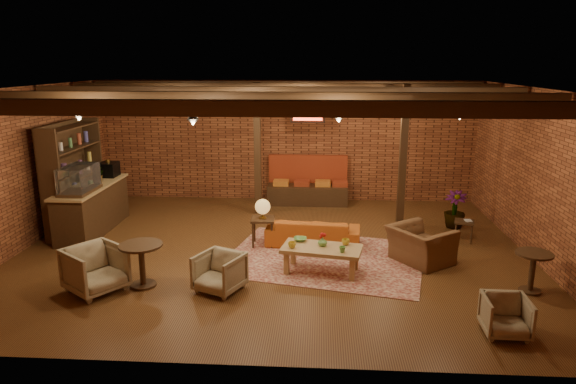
# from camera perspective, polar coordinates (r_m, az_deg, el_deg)

# --- Properties ---
(floor) EXTENTS (10.00, 10.00, 0.00)m
(floor) POSITION_cam_1_polar(r_m,az_deg,el_deg) (10.35, -1.70, -6.53)
(floor) COLOR #381D0E
(floor) RESTS_ON ground
(ceiling) EXTENTS (10.00, 8.00, 0.02)m
(ceiling) POSITION_cam_1_polar(r_m,az_deg,el_deg) (9.68, -1.84, 11.46)
(ceiling) COLOR black
(ceiling) RESTS_ON wall_back
(wall_back) EXTENTS (10.00, 0.02, 3.20)m
(wall_back) POSITION_cam_1_polar(r_m,az_deg,el_deg) (13.81, -0.22, 5.68)
(wall_back) COLOR brown
(wall_back) RESTS_ON ground
(wall_front) EXTENTS (10.00, 0.02, 3.20)m
(wall_front) POSITION_cam_1_polar(r_m,az_deg,el_deg) (6.07, -5.28, -5.86)
(wall_front) COLOR brown
(wall_front) RESTS_ON ground
(wall_left) EXTENTS (0.02, 8.00, 3.20)m
(wall_left) POSITION_cam_1_polar(r_m,az_deg,el_deg) (11.48, -27.48, 2.25)
(wall_left) COLOR brown
(wall_left) RESTS_ON ground
(wall_right) EXTENTS (0.02, 8.00, 3.20)m
(wall_right) POSITION_cam_1_polar(r_m,az_deg,el_deg) (10.66, 26.08, 1.59)
(wall_right) COLOR brown
(wall_right) RESTS_ON ground
(ceiling_beams) EXTENTS (9.80, 6.40, 0.22)m
(ceiling_beams) POSITION_cam_1_polar(r_m,az_deg,el_deg) (9.68, -1.83, 10.75)
(ceiling_beams) COLOR #312010
(ceiling_beams) RESTS_ON ceiling
(ceiling_pipe) EXTENTS (9.60, 0.12, 0.12)m
(ceiling_pipe) POSITION_cam_1_polar(r_m,az_deg,el_deg) (11.29, -1.05, 10.11)
(ceiling_pipe) COLOR black
(ceiling_pipe) RESTS_ON ceiling
(post_left) EXTENTS (0.16, 0.16, 3.20)m
(post_left) POSITION_cam_1_polar(r_m,az_deg,el_deg) (12.49, -3.41, 4.72)
(post_left) COLOR #312010
(post_left) RESTS_ON ground
(post_right) EXTENTS (0.16, 0.16, 3.20)m
(post_right) POSITION_cam_1_polar(r_m,az_deg,el_deg) (11.96, 12.66, 3.96)
(post_right) COLOR #312010
(post_right) RESTS_ON ground
(service_counter) EXTENTS (0.80, 2.50, 1.60)m
(service_counter) POSITION_cam_1_polar(r_m,az_deg,el_deg) (12.10, -21.00, -0.42)
(service_counter) COLOR #312010
(service_counter) RESTS_ON ground
(plant_counter) EXTENTS (0.35, 0.39, 0.30)m
(plant_counter) POSITION_cam_1_polar(r_m,az_deg,el_deg) (12.14, -20.36, 1.73)
(plant_counter) COLOR #337F33
(plant_counter) RESTS_ON service_counter
(shelving_hutch) EXTENTS (0.52, 2.00, 2.40)m
(shelving_hutch) POSITION_cam_1_polar(r_m,az_deg,el_deg) (12.27, -22.67, 1.54)
(shelving_hutch) COLOR #312010
(shelving_hutch) RESTS_ON ground
(banquette) EXTENTS (2.10, 0.70, 1.00)m
(banquette) POSITION_cam_1_polar(r_m,az_deg,el_deg) (13.56, 2.19, 0.76)
(banquette) COLOR maroon
(banquette) RESTS_ON ground
(service_sign) EXTENTS (0.86, 0.06, 0.30)m
(service_sign) POSITION_cam_1_polar(r_m,az_deg,el_deg) (12.80, 2.21, 8.36)
(service_sign) COLOR red
(service_sign) RESTS_ON ceiling
(ceiling_spotlights) EXTENTS (6.40, 4.40, 0.28)m
(ceiling_spotlights) POSITION_cam_1_polar(r_m,az_deg,el_deg) (9.70, -1.82, 9.46)
(ceiling_spotlights) COLOR black
(ceiling_spotlights) RESTS_ON ceiling
(rug) EXTENTS (4.19, 3.53, 0.01)m
(rug) POSITION_cam_1_polar(r_m,az_deg,el_deg) (9.99, 4.08, -7.30)
(rug) COLOR maroon
(rug) RESTS_ON floor
(sofa) EXTENTS (1.96, 0.91, 0.56)m
(sofa) POSITION_cam_1_polar(r_m,az_deg,el_deg) (10.59, 2.81, -4.45)
(sofa) COLOR #AB4F17
(sofa) RESTS_ON floor
(coffee_table) EXTENTS (1.51, 0.94, 0.73)m
(coffee_table) POSITION_cam_1_polar(r_m,az_deg,el_deg) (9.21, 3.69, -6.42)
(coffee_table) COLOR #A87D4E
(coffee_table) RESTS_ON floor
(side_table_lamp) EXTENTS (0.49, 0.49, 0.99)m
(side_table_lamp) POSITION_cam_1_polar(r_m,az_deg,el_deg) (10.41, -2.83, -2.05)
(side_table_lamp) COLOR #312010
(side_table_lamp) RESTS_ON floor
(round_table_left) EXTENTS (0.72, 0.72, 0.75)m
(round_table_left) POSITION_cam_1_polar(r_m,az_deg,el_deg) (8.96, -15.96, -7.05)
(round_table_left) COLOR #312010
(round_table_left) RESTS_ON floor
(armchair_a) EXTENTS (1.11, 1.12, 0.85)m
(armchair_a) POSITION_cam_1_polar(r_m,az_deg,el_deg) (9.03, -20.64, -7.81)
(armchair_a) COLOR #BDB593
(armchair_a) RESTS_ON floor
(armchair_b) EXTENTS (0.89, 0.87, 0.71)m
(armchair_b) POSITION_cam_1_polar(r_m,az_deg,el_deg) (8.58, -7.64, -8.65)
(armchair_b) COLOR #BDB593
(armchair_b) RESTS_ON floor
(armchair_right) EXTENTS (1.18, 1.26, 0.92)m
(armchair_right) POSITION_cam_1_polar(r_m,az_deg,el_deg) (9.93, 14.55, -5.08)
(armchair_right) COLOR brown
(armchair_right) RESTS_ON floor
(side_table_book) EXTENTS (0.49, 0.49, 0.46)m
(side_table_book) POSITION_cam_1_polar(r_m,az_deg,el_deg) (11.37, 19.01, -3.21)
(side_table_book) COLOR #312010
(side_table_book) RESTS_ON floor
(round_table_right) EXTENTS (0.59, 0.59, 0.69)m
(round_table_right) POSITION_cam_1_polar(r_m,az_deg,el_deg) (9.32, 25.56, -7.41)
(round_table_right) COLOR #312010
(round_table_right) RESTS_ON floor
(armchair_far) EXTENTS (0.62, 0.58, 0.61)m
(armchair_far) POSITION_cam_1_polar(r_m,az_deg,el_deg) (7.86, 23.06, -12.39)
(armchair_far) COLOR #BDB593
(armchair_far) RESTS_ON floor
(plant_tall) EXTENTS (1.84, 1.84, 2.55)m
(plant_tall) POSITION_cam_1_polar(r_m,az_deg,el_deg) (12.01, 18.36, 2.04)
(plant_tall) COLOR #4C7F4C
(plant_tall) RESTS_ON floor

